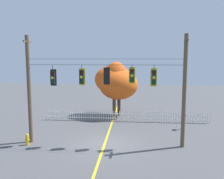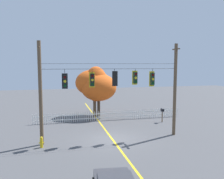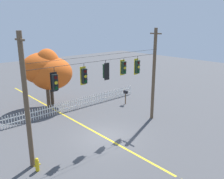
{
  "view_description": "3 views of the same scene",
  "coord_description": "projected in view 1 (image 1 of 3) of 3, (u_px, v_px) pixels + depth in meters",
  "views": [
    {
      "loc": [
        2.01,
        -16.15,
        6.05
      ],
      "look_at": [
        0.59,
        -0.67,
        4.04
      ],
      "focal_mm": 37.94,
      "sensor_mm": 36.0,
      "label": 1
    },
    {
      "loc": [
        -4.27,
        -17.82,
        6.02
      ],
      "look_at": [
        -0.13,
        -0.46,
        4.08
      ],
      "focal_mm": 37.59,
      "sensor_mm": 36.0,
      "label": 2
    },
    {
      "loc": [
        -9.91,
        -12.08,
        8.05
      ],
      "look_at": [
        0.06,
        -0.8,
        3.79
      ],
      "focal_mm": 37.66,
      "sensor_mm": 36.0,
      "label": 3
    }
  ],
  "objects": [
    {
      "name": "lane_centerline_stripe",
      "position": [
        105.0,
        144.0,
        16.91
      ],
      "size": [
        0.16,
        36.0,
        0.01
      ],
      "primitive_type": "cube",
      "color": "gold",
      "rests_on": "ground"
    },
    {
      "name": "traffic_signal_eastbound_side",
      "position": [
        82.0,
        77.0,
        16.44
      ],
      "size": [
        0.43,
        0.38,
        1.43
      ],
      "color": "black"
    },
    {
      "name": "fire_hydrant",
      "position": [
        27.0,
        139.0,
        16.71
      ],
      "size": [
        0.38,
        0.22,
        0.81
      ],
      "color": "gold",
      "rests_on": "ground"
    },
    {
      "name": "white_picket_fence",
      "position": [
        125.0,
        116.0,
        22.95
      ],
      "size": [
        15.93,
        0.06,
        1.04
      ],
      "color": "silver",
      "rests_on": "ground"
    },
    {
      "name": "autumn_maple_near_fence",
      "position": [
        114.0,
        80.0,
        25.22
      ],
      "size": [
        4.04,
        3.63,
        5.77
      ],
      "color": "brown",
      "rests_on": "ground"
    },
    {
      "name": "signal_support_span",
      "position": [
        104.0,
        90.0,
        16.4
      ],
      "size": [
        11.13,
        1.1,
        7.71
      ],
      "color": "brown",
      "rests_on": "ground"
    },
    {
      "name": "traffic_signal_northbound_primary",
      "position": [
        53.0,
        78.0,
        16.64
      ],
      "size": [
        0.43,
        0.38,
        1.49
      ],
      "color": "black"
    },
    {
      "name": "roadside_mailbox",
      "position": [
        184.0,
        116.0,
        20.35
      ],
      "size": [
        0.25,
        0.44,
        1.44
      ],
      "color": "brown",
      "rests_on": "ground"
    },
    {
      "name": "traffic_signal_southbound_primary",
      "position": [
        154.0,
        77.0,
        15.99
      ],
      "size": [
        0.43,
        0.38,
        1.46
      ],
      "color": "black"
    },
    {
      "name": "ground",
      "position": [
        105.0,
        144.0,
        16.91
      ],
      "size": [
        80.0,
        80.0,
        0.0
      ],
      "primitive_type": "plane",
      "color": "#4C4C4F"
    },
    {
      "name": "traffic_signal_northbound_secondary",
      "position": [
        107.0,
        76.0,
        16.25
      ],
      "size": [
        0.43,
        0.38,
        1.34
      ],
      "color": "black"
    },
    {
      "name": "traffic_signal_westbound_side",
      "position": [
        132.0,
        75.0,
        16.11
      ],
      "size": [
        0.43,
        0.38,
        1.29
      ],
      "color": "black"
    },
    {
      "name": "autumn_maple_mid",
      "position": [
        117.0,
        83.0,
        24.88
      ],
      "size": [
        4.1,
        3.71,
        5.32
      ],
      "color": "#473828",
      "rests_on": "ground"
    }
  ]
}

